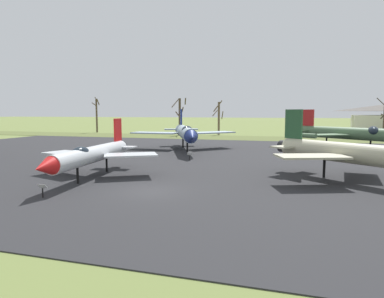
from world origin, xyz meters
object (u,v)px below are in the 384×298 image
(jet_fighter_front_left, at_px, (367,154))
(jet_fighter_front_right, at_px, (185,132))
(info_placard_front_right, at_px, (190,155))
(jet_fighter_rear_center, at_px, (351,133))
(jet_fighter_rear_left, at_px, (91,154))
(info_placard_rear_left, at_px, (43,189))

(jet_fighter_front_left, xyz_separation_m, jet_fighter_front_right, (-18.90, 17.24, 0.24))
(jet_fighter_front_right, xyz_separation_m, info_placard_front_right, (3.31, -8.86, -1.92))
(jet_fighter_rear_center, bearing_deg, jet_fighter_front_left, -95.97)
(info_placard_front_right, bearing_deg, jet_fighter_rear_center, 39.43)
(jet_fighter_front_left, xyz_separation_m, jet_fighter_rear_left, (-20.02, -3.32, -0.32))
(jet_fighter_front_left, xyz_separation_m, info_placard_front_right, (-15.60, 8.39, -1.67))
(jet_fighter_front_right, distance_m, info_placard_rear_left, 26.89)
(jet_fighter_front_right, distance_m, jet_fighter_rear_left, 20.60)
(jet_fighter_front_left, bearing_deg, jet_fighter_front_right, 137.63)
(info_placard_rear_left, bearing_deg, jet_fighter_rear_center, 56.40)
(info_placard_front_right, relative_size, jet_fighter_rear_center, 0.06)
(jet_fighter_rear_center, height_order, info_placard_rear_left, jet_fighter_rear_center)
(jet_fighter_front_left, bearing_deg, jet_fighter_rear_left, -170.59)
(jet_fighter_rear_left, bearing_deg, jet_fighter_front_right, 86.90)
(jet_fighter_front_right, bearing_deg, jet_fighter_rear_left, -93.10)
(jet_fighter_rear_center, distance_m, jet_fighter_rear_left, 34.75)
(jet_fighter_front_right, relative_size, jet_fighter_rear_center, 1.13)
(jet_fighter_rear_center, xyz_separation_m, jet_fighter_rear_left, (-22.45, -26.53, -0.48))
(jet_fighter_front_right, height_order, info_placard_front_right, jet_fighter_front_right)
(jet_fighter_front_left, height_order, jet_fighter_rear_center, jet_fighter_rear_center)
(info_placard_front_right, relative_size, info_placard_rear_left, 0.99)
(jet_fighter_front_left, height_order, info_placard_front_right, jet_fighter_front_left)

